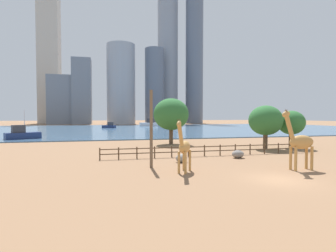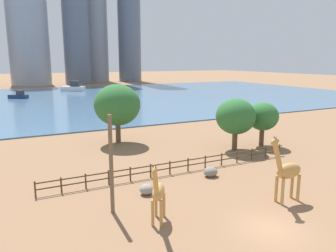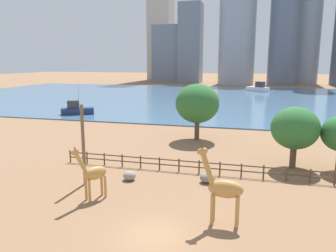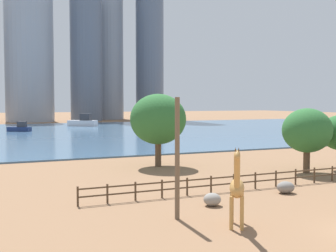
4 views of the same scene
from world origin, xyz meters
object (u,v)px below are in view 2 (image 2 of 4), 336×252
object	(u,v)px
utility_pole	(111,165)
tree_center_broad	(117,105)
giraffe_tall	(287,171)
boat_ferry	(19,96)
tree_right_tall	(236,117)
boat_tug	(73,88)
boulder_by_pole	(211,172)
giraffe_companion	(158,192)
tree_left_large	(263,117)
boulder_near_fence	(147,189)

from	to	relation	value
utility_pole	tree_center_broad	xyz separation A→B (m)	(6.59, 18.94, 1.45)
giraffe_tall	boat_ferry	bearing A→B (deg)	-78.94
tree_right_tall	boat_tug	xyz separation A→B (m)	(-2.92, 84.85, -2.68)
utility_pole	boat_ferry	distance (m)	78.54
tree_center_broad	tree_right_tall	distance (m)	14.88
utility_pole	tree_right_tall	distance (m)	20.38
boat_tug	boulder_by_pole	bearing A→B (deg)	122.27
giraffe_tall	giraffe_companion	xyz separation A→B (m)	(-10.02, 1.37, -0.35)
boulder_by_pole	tree_left_large	distance (m)	14.02
tree_right_tall	boulder_by_pole	bearing A→B (deg)	-140.28
boulder_by_pole	boat_ferry	xyz separation A→B (m)	(-13.05, 75.39, 0.52)
tree_center_broad	boat_ferry	size ratio (longest dim) A/B	1.43
utility_pole	boat_tug	world-z (taller)	utility_pole
tree_left_large	tree_right_tall	bearing A→B (deg)	-178.87
boulder_by_pole	boat_tug	bearing A→B (deg)	86.99
giraffe_companion	utility_pole	bearing A→B (deg)	-106.80
boulder_near_fence	tree_left_large	world-z (taller)	tree_left_large
tree_left_large	boat_ferry	bearing A→B (deg)	109.97
boulder_by_pole	tree_center_broad	bearing A→B (deg)	103.18
giraffe_companion	tree_right_tall	bearing A→B (deg)	161.11
tree_center_broad	tree_right_tall	bearing A→B (deg)	-39.61
boat_ferry	boulder_near_fence	bearing A→B (deg)	124.96
boat_tug	boat_ferry	bearing A→B (deg)	76.93
boulder_near_fence	tree_left_large	xyz separation A→B (m)	(18.90, 7.66, 3.28)
tree_left_large	tree_center_broad	world-z (taller)	tree_center_broad
utility_pole	tree_center_broad	distance (m)	20.11
tree_center_broad	boulder_by_pole	bearing A→B (deg)	-76.82
boulder_by_pole	boat_tug	size ratio (longest dim) A/B	0.17
boulder_near_fence	tree_right_tall	bearing A→B (deg)	27.38
giraffe_companion	boat_ferry	bearing A→B (deg)	-143.12
boulder_near_fence	boat_tug	bearing A→B (deg)	82.78
tree_right_tall	boat_tug	world-z (taller)	tree_right_tall
utility_pole	boat_tug	xyz separation A→B (m)	(15.11, 94.32, -2.14)
giraffe_tall	boulder_by_pole	world-z (taller)	giraffe_tall
boulder_near_fence	tree_left_large	bearing A→B (deg)	22.07
boulder_by_pole	tree_center_broad	distance (m)	16.93
boulder_by_pole	boat_tug	xyz separation A→B (m)	(4.80, 91.26, 0.94)
utility_pole	boulder_near_fence	bearing A→B (deg)	29.13
giraffe_tall	boat_ferry	xyz separation A→B (m)	(-15.03, 82.55, -1.49)
giraffe_companion	boat_ferry	world-z (taller)	giraffe_companion
boulder_by_pole	boat_ferry	distance (m)	76.51
giraffe_tall	boat_tug	distance (m)	98.46
tree_right_tall	boat_ferry	size ratio (longest dim) A/B	1.16
tree_right_tall	boat_tug	bearing A→B (deg)	91.97
utility_pole	boat_tug	bearing A→B (deg)	80.90
boulder_by_pole	tree_center_broad	xyz separation A→B (m)	(-3.72, 15.88, 4.53)
giraffe_companion	tree_right_tall	xyz separation A→B (m)	(15.76, 12.20, 1.95)
giraffe_tall	tree_right_tall	distance (m)	14.82
giraffe_tall	boat_ferry	world-z (taller)	giraffe_tall
tree_left_large	boulder_near_fence	bearing A→B (deg)	-157.93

